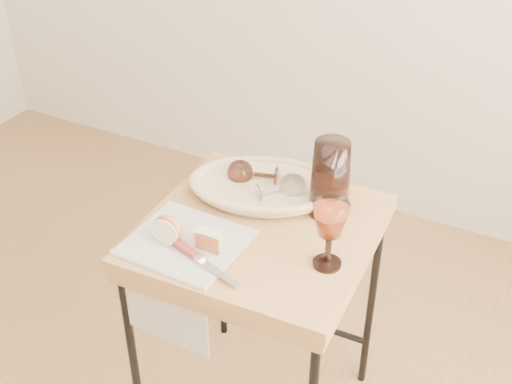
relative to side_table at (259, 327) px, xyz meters
The scene contains 10 objects.
side_table is the anchor object (origin of this frame).
tea_towel 0.43m from the side_table, 131.69° to the right, with size 0.28×0.25×0.01m, color silver.
bread_basket 0.42m from the side_table, 112.62° to the left, with size 0.37×0.25×0.05m, color tan, non-canonical shape.
goblet_lying_a 0.46m from the side_table, 120.54° to the left, with size 0.12×0.08×0.08m, color #4E251C, non-canonical shape.
goblet_lying_b 0.44m from the side_table, 90.48° to the left, with size 0.12×0.07×0.07m, color white, non-canonical shape.
pitcher 0.52m from the side_table, 46.50° to the left, with size 0.15×0.23×0.26m, color black, non-canonical shape.
wine_goblet 0.52m from the side_table, 16.72° to the right, with size 0.09×0.09×0.18m, color white, non-canonical shape.
apple_half 0.48m from the side_table, 136.90° to the right, with size 0.08×0.04×0.07m, color red.
apple_wedge 0.43m from the side_table, 116.99° to the right, with size 0.07×0.04×0.04m, color #F2EDAF.
table_knife 0.45m from the side_table, 104.16° to the right, with size 0.23×0.02×0.02m, color silver, non-canonical shape.
Camera 1 is at (1.06, -0.75, 1.81)m, focal length 46.71 mm.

